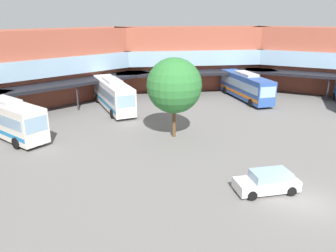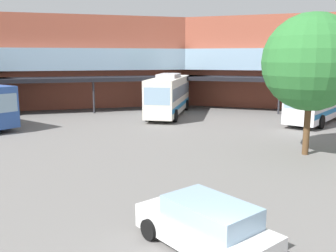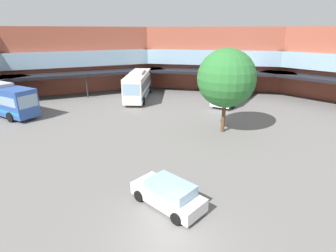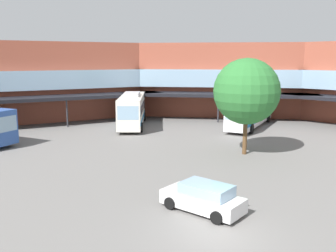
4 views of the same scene
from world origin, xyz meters
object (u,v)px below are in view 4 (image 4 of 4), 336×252
Objects in this scene: bus_2 at (132,109)px; plaza_tree at (247,92)px; parked_car at (203,198)px; bus_5 at (250,110)px.

bus_2 is 17.07m from plaza_tree.
bus_2 is 1.39× the size of plaza_tree.
bus_2 is 2.48× the size of parked_car.
parked_car is 0.56× the size of plaza_tree.
bus_5 is 2.47× the size of parked_car.
parked_car is at bearing 12.71° from bus_2.
plaza_tree is (-5.28, -11.97, 3.25)m from bus_5.
bus_2 is at bearing -64.20° from bus_5.
bus_5 is at bearing 66.20° from plaza_tree.
parked_car is (1.78, -25.55, -1.28)m from bus_2.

